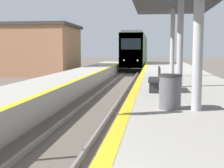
{
  "coord_description": "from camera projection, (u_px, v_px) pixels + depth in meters",
  "views": [
    {
      "loc": [
        2.32,
        -1.87,
        2.53
      ],
      "look_at": [
        -0.42,
        19.04,
        0.22
      ],
      "focal_mm": 50.0,
      "sensor_mm": 36.0,
      "label": 1
    }
  ],
  "objects": [
    {
      "name": "train",
      "position": [
        136.0,
        51.0,
        42.78
      ],
      "size": [
        2.61,
        20.21,
        4.65
      ],
      "color": "black",
      "rests_on": "ground"
    },
    {
      "name": "trash_bin",
      "position": [
        170.0,
        92.0,
        8.28
      ],
      "size": [
        0.6,
        0.6,
        0.93
      ],
      "color": "#4C4C51",
      "rests_on": "platform_right"
    },
    {
      "name": "bench",
      "position": [
        156.0,
        78.0,
        11.92
      ],
      "size": [
        0.44,
        1.68,
        0.92
      ],
      "color": "#28282D",
      "rests_on": "platform_right"
    },
    {
      "name": "station_building",
      "position": [
        26.0,
        50.0,
        32.02
      ],
      "size": [
        10.38,
        7.52,
        5.09
      ],
      "color": "#9E6B4C",
      "rests_on": "ground"
    }
  ]
}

